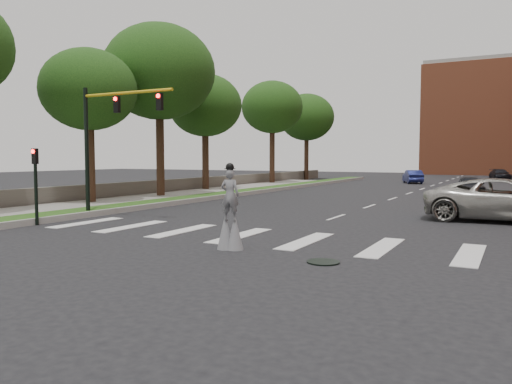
# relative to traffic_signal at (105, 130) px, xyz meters

# --- Properties ---
(ground_plane) EXTENTS (160.00, 160.00, 0.00)m
(ground_plane) POSITION_rel_traffic_signal_xyz_m (9.78, -3.00, -4.15)
(ground_plane) COLOR black
(ground_plane) RESTS_ON ground
(grass_median) EXTENTS (2.00, 60.00, 0.25)m
(grass_median) POSITION_rel_traffic_signal_xyz_m (-1.72, 17.00, -4.03)
(grass_median) COLOR #224A15
(grass_median) RESTS_ON ground
(median_curb) EXTENTS (0.20, 60.00, 0.28)m
(median_curb) POSITION_rel_traffic_signal_xyz_m (-0.67, 17.00, -4.01)
(median_curb) COLOR #999994
(median_curb) RESTS_ON ground
(sidewalk_left) EXTENTS (4.00, 60.00, 0.18)m
(sidewalk_left) POSITION_rel_traffic_signal_xyz_m (-4.72, 7.00, -4.06)
(sidewalk_left) COLOR gray
(sidewalk_left) RESTS_ON ground
(stone_wall) EXTENTS (0.50, 56.00, 1.10)m
(stone_wall) POSITION_rel_traffic_signal_xyz_m (-7.22, 19.00, -3.60)
(stone_wall) COLOR #58534B
(stone_wall) RESTS_ON ground
(manhole) EXTENTS (0.90, 0.90, 0.04)m
(manhole) POSITION_rel_traffic_signal_xyz_m (12.78, -5.00, -4.13)
(manhole) COLOR black
(manhole) RESTS_ON ground
(building_backdrop) EXTENTS (26.00, 14.00, 18.00)m
(building_backdrop) POSITION_rel_traffic_signal_xyz_m (15.78, 75.00, 4.85)
(building_backdrop) COLOR #BB5E3B
(building_backdrop) RESTS_ON ground
(traffic_signal) EXTENTS (5.30, 0.23, 6.20)m
(traffic_signal) POSITION_rel_traffic_signal_xyz_m (0.00, 0.00, 0.00)
(traffic_signal) COLOR black
(traffic_signal) RESTS_ON ground
(secondary_signal) EXTENTS (0.25, 0.21, 3.23)m
(secondary_signal) POSITION_rel_traffic_signal_xyz_m (-0.52, -3.50, -2.20)
(secondary_signal) COLOR black
(secondary_signal) RESTS_ON ground
(stilt_performer) EXTENTS (0.84, 0.58, 2.69)m
(stilt_performer) POSITION_rel_traffic_signal_xyz_m (9.55, -4.50, -3.14)
(stilt_performer) COLOR #321E14
(stilt_performer) RESTS_ON ground
(suv_crossing) EXTENTS (6.93, 3.27, 1.91)m
(suv_crossing) POSITION_rel_traffic_signal_xyz_m (16.96, 7.01, -3.19)
(suv_crossing) COLOR #A3A19A
(suv_crossing) RESTS_ON ground
(car_near) EXTENTS (2.59, 4.56, 1.46)m
(car_near) POSITION_rel_traffic_signal_xyz_m (14.28, 22.55, -3.42)
(car_near) COLOR black
(car_near) RESTS_ON ground
(car_mid) EXTENTS (3.02, 4.65, 1.45)m
(car_mid) POSITION_rel_traffic_signal_xyz_m (7.15, 38.77, -3.43)
(car_mid) COLOR navy
(car_mid) RESTS_ON ground
(car_far) EXTENTS (3.07, 4.97, 1.34)m
(car_far) POSITION_rel_traffic_signal_xyz_m (15.35, 53.25, -3.48)
(car_far) COLOR black
(car_far) RESTS_ON ground
(tree_1) EXTENTS (5.70, 5.70, 9.30)m
(tree_1) POSITION_rel_traffic_signal_xyz_m (-5.39, 4.21, 2.68)
(tree_1) COLOR #321E14
(tree_1) RESTS_ON ground
(tree_2) EXTENTS (7.77, 7.77, 12.07)m
(tree_2) POSITION_rel_traffic_signal_xyz_m (-4.89, 10.21, 4.59)
(tree_2) COLOR #321E14
(tree_2) RESTS_ON ground
(tree_3) EXTENTS (6.15, 6.15, 9.82)m
(tree_3) POSITION_rel_traffic_signal_xyz_m (-6.04, 17.66, 3.01)
(tree_3) COLOR #321E14
(tree_3) RESTS_ON ground
(tree_4) EXTENTS (6.47, 6.47, 10.88)m
(tree_4) POSITION_rel_traffic_signal_xyz_m (-5.80, 30.06, 3.94)
(tree_4) COLOR #321E14
(tree_4) RESTS_ON ground
(tree_5) EXTENTS (7.00, 7.00, 10.92)m
(tree_5) POSITION_rel_traffic_signal_xyz_m (-6.69, 41.94, 3.76)
(tree_5) COLOR #321E14
(tree_5) RESTS_ON ground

